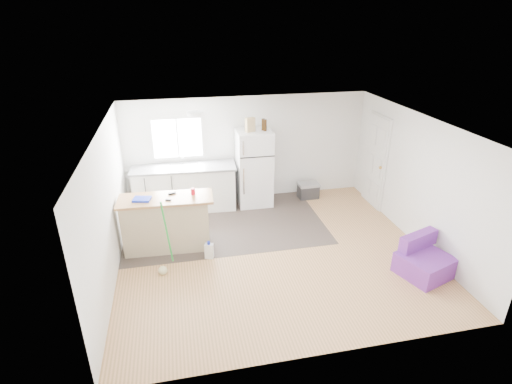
% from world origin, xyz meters
% --- Properties ---
extents(room, '(5.51, 5.01, 2.41)m').
position_xyz_m(room, '(0.00, 0.00, 1.20)').
color(room, '#A27443').
rests_on(room, ground).
extents(vinyl_zone, '(4.05, 2.50, 0.00)m').
position_xyz_m(vinyl_zone, '(-0.73, 1.25, 0.00)').
color(vinyl_zone, '#372E29').
rests_on(vinyl_zone, floor).
extents(window, '(1.18, 0.06, 0.98)m').
position_xyz_m(window, '(-1.55, 2.49, 1.55)').
color(window, white).
rests_on(window, back_wall).
extents(interior_door, '(0.11, 0.92, 2.10)m').
position_xyz_m(interior_door, '(2.72, 1.55, 1.02)').
color(interior_door, white).
rests_on(interior_door, right_wall).
extents(ceiling_fixture, '(0.30, 0.30, 0.07)m').
position_xyz_m(ceiling_fixture, '(-1.20, 1.20, 2.36)').
color(ceiling_fixture, white).
rests_on(ceiling_fixture, ceiling).
extents(kitchen_cabinets, '(2.28, 0.83, 1.30)m').
position_xyz_m(kitchen_cabinets, '(-1.48, 2.15, 0.51)').
color(kitchen_cabinets, white).
rests_on(kitchen_cabinets, floor).
extents(peninsula, '(1.71, 0.72, 1.03)m').
position_xyz_m(peninsula, '(-1.89, 0.55, 0.52)').
color(peninsula, tan).
rests_on(peninsula, floor).
extents(refrigerator, '(0.76, 0.73, 1.73)m').
position_xyz_m(refrigerator, '(0.08, 2.12, 0.86)').
color(refrigerator, white).
rests_on(refrigerator, floor).
extents(cooler, '(0.49, 0.34, 0.37)m').
position_xyz_m(cooler, '(1.40, 2.14, 0.19)').
color(cooler, '#29292B').
rests_on(cooler, floor).
extents(purple_seat, '(0.97, 0.96, 0.64)m').
position_xyz_m(purple_seat, '(2.31, -1.15, 0.23)').
color(purple_seat, purple).
rests_on(purple_seat, floor).
extents(cleaner_jug, '(0.18, 0.15, 0.33)m').
position_xyz_m(cleaner_jug, '(-1.17, 0.05, 0.15)').
color(cleaner_jug, white).
rests_on(cleaner_jug, floor).
extents(mop, '(0.27, 0.38, 1.37)m').
position_xyz_m(mop, '(-1.96, -0.25, 0.23)').
color(mop, green).
rests_on(mop, floor).
extents(red_cup, '(0.09, 0.09, 0.12)m').
position_xyz_m(red_cup, '(-1.36, 0.59, 1.09)').
color(red_cup, red).
rests_on(red_cup, peninsula).
extents(blue_tray, '(0.34, 0.28, 0.04)m').
position_xyz_m(blue_tray, '(-2.26, 0.54, 1.05)').
color(blue_tray, '#152CC9').
rests_on(blue_tray, peninsula).
extents(tool_a, '(0.15, 0.10, 0.03)m').
position_xyz_m(tool_a, '(-1.74, 0.69, 1.05)').
color(tool_a, black).
rests_on(tool_a, peninsula).
extents(tool_b, '(0.11, 0.08, 0.03)m').
position_xyz_m(tool_b, '(-1.81, 0.42, 1.04)').
color(tool_b, black).
rests_on(tool_b, peninsula).
extents(cardboard_box, '(0.22, 0.16, 0.30)m').
position_xyz_m(cardboard_box, '(-0.02, 2.05, 1.88)').
color(cardboard_box, tan).
rests_on(cardboard_box, refrigerator).
extents(bottle_left, '(0.08, 0.08, 0.25)m').
position_xyz_m(bottle_left, '(0.30, 2.04, 1.85)').
color(bottle_left, '#341E09').
rests_on(bottle_left, refrigerator).
extents(bottle_right, '(0.09, 0.09, 0.25)m').
position_xyz_m(bottle_right, '(0.28, 2.11, 1.85)').
color(bottle_right, '#341E09').
rests_on(bottle_right, refrigerator).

